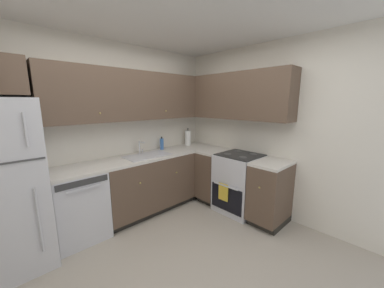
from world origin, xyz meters
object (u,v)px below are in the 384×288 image
soap_bottle (162,144)px  paper_towel_roll (188,138)px  dishwasher (78,205)px  oven_range (239,182)px

soap_bottle → paper_towel_roll: (0.59, -0.02, 0.04)m
soap_bottle → paper_towel_roll: size_ratio=0.66×
dishwasher → paper_towel_roll: paper_towel_roll is taller
paper_towel_roll → oven_range: bearing=-87.4°
dishwasher → paper_towel_roll: (2.03, 0.16, 0.61)m
dishwasher → oven_range: 2.30m
soap_bottle → dishwasher: bearing=-172.8°
soap_bottle → paper_towel_roll: paper_towel_roll is taller
dishwasher → soap_bottle: (1.44, 0.18, 0.57)m
paper_towel_roll → dishwasher: bearing=-175.5°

